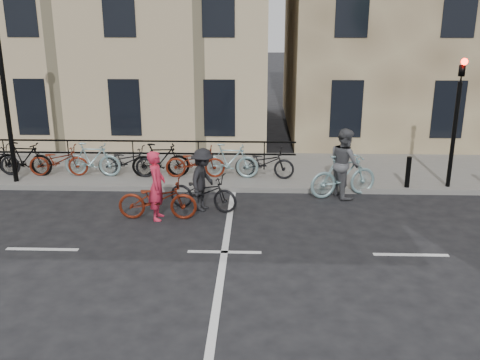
{
  "coord_description": "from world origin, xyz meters",
  "views": [
    {
      "loc": [
        0.71,
        -10.54,
        4.97
      ],
      "look_at": [
        0.28,
        1.73,
        1.1
      ],
      "focal_mm": 40.0,
      "sensor_mm": 36.0,
      "label": 1
    }
  ],
  "objects_px": {
    "lamp_post": "(1,67)",
    "cyclist_pink": "(157,196)",
    "traffic_light": "(457,107)",
    "cyclist_grey": "(344,169)",
    "cyclist_dark": "(203,186)"
  },
  "relations": [
    {
      "from": "lamp_post",
      "to": "cyclist_dark",
      "type": "height_order",
      "value": "lamp_post"
    },
    {
      "from": "traffic_light",
      "to": "cyclist_dark",
      "type": "height_order",
      "value": "traffic_light"
    },
    {
      "from": "lamp_post",
      "to": "cyclist_grey",
      "type": "distance_m",
      "value": 9.99
    },
    {
      "from": "lamp_post",
      "to": "cyclist_grey",
      "type": "bearing_deg",
      "value": -3.58
    },
    {
      "from": "cyclist_pink",
      "to": "cyclist_grey",
      "type": "distance_m",
      "value": 5.24
    },
    {
      "from": "lamp_post",
      "to": "cyclist_pink",
      "type": "distance_m",
      "value": 6.06
    },
    {
      "from": "cyclist_dark",
      "to": "lamp_post",
      "type": "bearing_deg",
      "value": 89.48
    },
    {
      "from": "cyclist_pink",
      "to": "cyclist_dark",
      "type": "height_order",
      "value": "cyclist_pink"
    },
    {
      "from": "traffic_light",
      "to": "cyclist_pink",
      "type": "relative_size",
      "value": 1.98
    },
    {
      "from": "traffic_light",
      "to": "lamp_post",
      "type": "height_order",
      "value": "lamp_post"
    },
    {
      "from": "lamp_post",
      "to": "cyclist_dark",
      "type": "relative_size",
      "value": 2.68
    },
    {
      "from": "traffic_light",
      "to": "cyclist_grey",
      "type": "bearing_deg",
      "value": -170.12
    },
    {
      "from": "traffic_light",
      "to": "lamp_post",
      "type": "xyz_separation_m",
      "value": [
        -12.7,
        0.06,
        1.04
      ]
    },
    {
      "from": "traffic_light",
      "to": "cyclist_pink",
      "type": "xyz_separation_m",
      "value": [
        -7.99,
        -2.42,
        -1.85
      ]
    },
    {
      "from": "traffic_light",
      "to": "cyclist_dark",
      "type": "relative_size",
      "value": 1.98
    }
  ]
}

